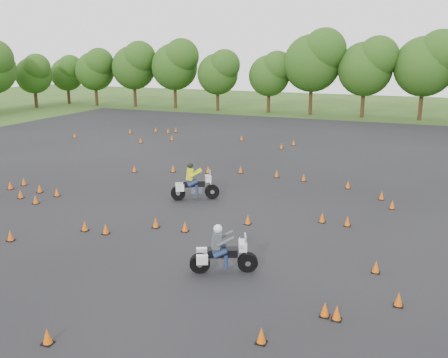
% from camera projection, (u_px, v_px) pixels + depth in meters
% --- Properties ---
extents(ground, '(140.00, 140.00, 0.00)m').
position_uv_depth(ground, '(192.00, 225.00, 23.04)').
color(ground, '#2D5119').
rests_on(ground, ground).
extents(asphalt_pad, '(62.00, 62.00, 0.00)m').
position_uv_depth(asphalt_pad, '(237.00, 191.00, 28.42)').
color(asphalt_pad, black).
rests_on(asphalt_pad, ground).
extents(treeline, '(87.08, 32.60, 10.95)m').
position_uv_depth(treeline, '(370.00, 80.00, 52.04)').
color(treeline, '#254814').
rests_on(treeline, ground).
extents(traffic_cones, '(36.51, 33.26, 0.45)m').
position_uv_depth(traffic_cones, '(217.00, 185.00, 28.81)').
color(traffic_cones, '#DD5409').
rests_on(traffic_cones, asphalt_pad).
extents(rider_grey, '(2.57, 1.73, 1.91)m').
position_uv_depth(rider_grey, '(224.00, 247.00, 17.93)').
color(rider_grey, '#464A4F').
rests_on(rider_grey, ground).
extents(rider_yellow, '(2.67, 2.01, 2.02)m').
position_uv_depth(rider_yellow, '(195.00, 181.00, 26.57)').
color(rider_yellow, '#C3CE12').
rests_on(rider_yellow, ground).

